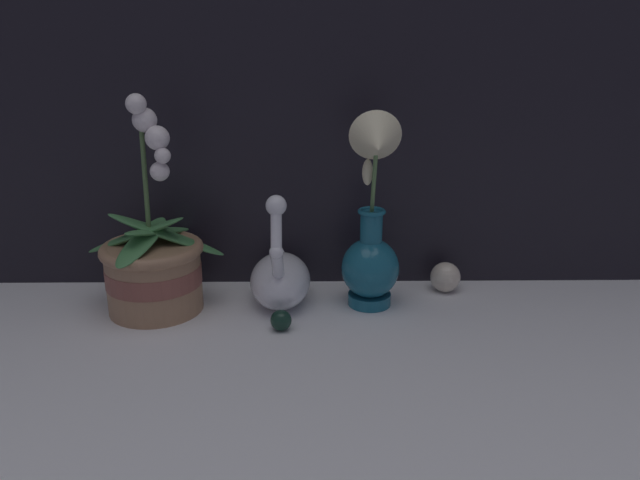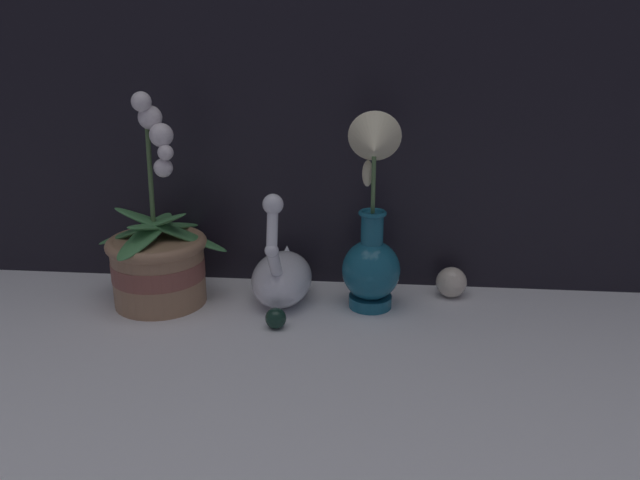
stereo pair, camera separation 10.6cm
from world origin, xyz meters
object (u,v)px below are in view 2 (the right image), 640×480
at_px(blue_vase, 372,241).
at_px(swan_figurine, 282,275).
at_px(orchid_potted_plant, 158,259).
at_px(glass_sphere, 451,282).

bearing_deg(blue_vase, swan_figurine, 172.99).
xyz_separation_m(swan_figurine, blue_vase, (0.16, -0.02, 0.07)).
height_order(orchid_potted_plant, blue_vase, orchid_potted_plant).
relative_size(orchid_potted_plant, blue_vase, 1.07).
distance_m(orchid_potted_plant, glass_sphere, 0.53).
xyz_separation_m(orchid_potted_plant, glass_sphere, (0.52, 0.07, -0.05)).
height_order(swan_figurine, blue_vase, blue_vase).
distance_m(orchid_potted_plant, blue_vase, 0.38).
distance_m(swan_figurine, glass_sphere, 0.31).
height_order(orchid_potted_plant, glass_sphere, orchid_potted_plant).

